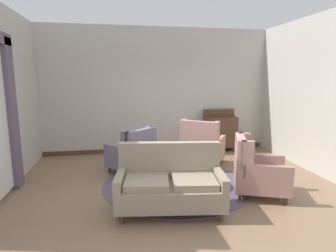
% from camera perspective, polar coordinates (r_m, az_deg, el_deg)
% --- Properties ---
extents(ground, '(8.64, 8.64, 0.00)m').
position_cam_1_polar(ground, '(5.22, 2.41, -12.98)').
color(ground, '#896B51').
extents(wall_back, '(6.33, 0.08, 3.34)m').
position_cam_1_polar(wall_back, '(7.56, -2.17, 7.24)').
color(wall_back, '#BCB7AD').
rests_on(wall_back, ground).
extents(wall_left, '(0.08, 3.91, 3.34)m').
position_cam_1_polar(wall_left, '(5.89, -30.42, 5.08)').
color(wall_left, '#BCB7AD').
rests_on(wall_left, ground).
extents(wall_right, '(0.08, 3.91, 3.34)m').
position_cam_1_polar(wall_right, '(6.92, 26.77, 5.92)').
color(wall_right, '#BCB7AD').
rests_on(wall_right, ground).
extents(baseboard_back, '(6.17, 0.03, 0.12)m').
position_cam_1_polar(baseboard_back, '(7.75, -2.03, -4.77)').
color(baseboard_back, '#4C3323').
rests_on(baseboard_back, ground).
extents(area_rug, '(2.81, 2.81, 0.01)m').
position_cam_1_polar(area_rug, '(5.49, 1.71, -11.73)').
color(area_rug, '#5B4C60').
rests_on(area_rug, ground).
extents(coffee_table, '(0.98, 0.98, 0.47)m').
position_cam_1_polar(coffee_table, '(5.25, 3.04, -8.22)').
color(coffee_table, '#4C3323').
rests_on(coffee_table, ground).
extents(porcelain_vase, '(0.16, 0.16, 0.31)m').
position_cam_1_polar(porcelain_vase, '(5.20, 3.31, -6.02)').
color(porcelain_vase, '#384C93').
rests_on(porcelain_vase, coffee_table).
extents(settee, '(1.71, 1.01, 1.02)m').
position_cam_1_polar(settee, '(4.33, 0.46, -11.91)').
color(settee, gray).
rests_on(settee, ground).
extents(armchair_beside_settee, '(1.19, 1.19, 1.10)m').
position_cam_1_polar(armchair_beside_settee, '(6.41, 7.00, -4.37)').
color(armchair_beside_settee, tan).
rests_on(armchair_beside_settee, ground).
extents(armchair_far_left, '(1.14, 1.14, 0.97)m').
position_cam_1_polar(armchair_far_left, '(6.05, -7.22, -5.56)').
color(armchair_far_left, slate).
rests_on(armchair_far_left, ground).
extents(armchair_near_sideboard, '(1.09, 1.01, 1.04)m').
position_cam_1_polar(armchair_near_sideboard, '(5.09, 17.67, -8.84)').
color(armchair_near_sideboard, tan).
rests_on(armchair_near_sideboard, ground).
extents(sideboard, '(0.90, 0.34, 1.15)m').
position_cam_1_polar(sideboard, '(7.84, 10.69, -1.18)').
color(sideboard, '#4C3323').
rests_on(sideboard, ground).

